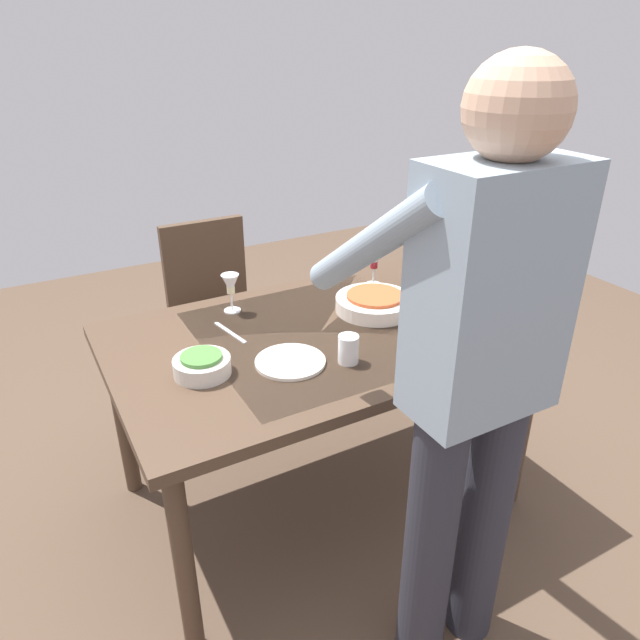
{
  "coord_description": "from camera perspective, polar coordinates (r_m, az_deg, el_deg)",
  "views": [
    {
      "loc": [
        0.9,
        1.63,
        1.72
      ],
      "look_at": [
        0.0,
        0.0,
        0.79
      ],
      "focal_mm": 32.98,
      "sensor_mm": 36.0,
      "label": 1
    }
  ],
  "objects": [
    {
      "name": "wine_bottle",
      "position": [
        2.45,
        9.56,
        5.39
      ],
      "size": [
        0.07,
        0.07,
        0.3
      ],
      "color": "black",
      "rests_on": "dining_table"
    },
    {
      "name": "wine_glass_left",
      "position": [
        2.47,
        5.27,
        5.65
      ],
      "size": [
        0.07,
        0.07,
        0.15
      ],
      "color": "white",
      "rests_on": "dining_table"
    },
    {
      "name": "water_cup_near_left",
      "position": [
        2.02,
        14.6,
        -1.77
      ],
      "size": [
        0.07,
        0.07,
        0.1
      ],
      "primitive_type": "cylinder",
      "color": "silver",
      "rests_on": "dining_table"
    },
    {
      "name": "water_cup_near_right",
      "position": [
        1.9,
        2.77,
        -2.84
      ],
      "size": [
        0.07,
        0.07,
        0.1
      ],
      "primitive_type": "cylinder",
      "color": "silver",
      "rests_on": "dining_table"
    },
    {
      "name": "table_knife",
      "position": [
        2.12,
        -8.72,
        -1.21
      ],
      "size": [
        0.05,
        0.2,
        0.0
      ],
      "primitive_type": "cube",
      "rotation": [
        0.0,
        0.0,
        0.18
      ],
      "color": "silver",
      "rests_on": "dining_table"
    },
    {
      "name": "serving_bowl_pasta",
      "position": [
        2.26,
        5.32,
        1.7
      ],
      "size": [
        0.3,
        0.3,
        0.07
      ],
      "color": "silver",
      "rests_on": "dining_table"
    },
    {
      "name": "person_server",
      "position": [
        1.49,
        14.75,
        -4.89
      ],
      "size": [
        0.42,
        0.61,
        1.69
      ],
      "color": "#2D2D38",
      "rests_on": "ground_plane"
    },
    {
      "name": "dinner_plate_far",
      "position": [
        2.23,
        13.08,
        -0.07
      ],
      "size": [
        0.23,
        0.23,
        0.01
      ],
      "primitive_type": "cylinder",
      "color": "silver",
      "rests_on": "dining_table"
    },
    {
      "name": "wine_glass_right",
      "position": [
        2.24,
        -8.67,
        3.26
      ],
      "size": [
        0.07,
        0.07,
        0.15
      ],
      "color": "white",
      "rests_on": "dining_table"
    },
    {
      "name": "chair_near",
      "position": [
        2.86,
        -10.19,
        1.43
      ],
      "size": [
        0.4,
        0.4,
        0.91
      ],
      "color": "#352114",
      "rests_on": "ground_plane"
    },
    {
      "name": "dinner_plate_near",
      "position": [
        1.91,
        -2.9,
        -4.06
      ],
      "size": [
        0.23,
        0.23,
        0.01
      ],
      "primitive_type": "cylinder",
      "color": "silver",
      "rests_on": "dining_table"
    },
    {
      "name": "side_bowl_salad",
      "position": [
        1.87,
        -11.38,
        -4.27
      ],
      "size": [
        0.18,
        0.18,
        0.07
      ],
      "color": "silver",
      "rests_on": "dining_table"
    },
    {
      "name": "ground_plane",
      "position": [
        2.53,
        0.0,
        -16.33
      ],
      "size": [
        6.0,
        6.0,
        0.0
      ],
      "primitive_type": "plane",
      "color": "brown"
    },
    {
      "name": "dining_table",
      "position": [
        2.14,
        0.0,
        -3.0
      ],
      "size": [
        1.47,
        0.94,
        0.74
      ],
      "color": "#4C3828",
      "rests_on": "ground_plane"
    }
  ]
}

